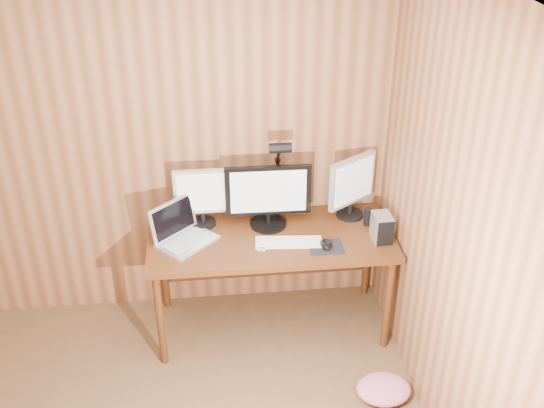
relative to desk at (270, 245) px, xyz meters
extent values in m
plane|color=silver|center=(-0.93, -1.70, 1.87)|extent=(4.00, 4.00, 0.00)
plane|color=#945935|center=(-0.93, 0.30, 0.62)|extent=(4.00, 0.00, 4.00)
plane|color=#945935|center=(0.82, -1.70, 0.62)|extent=(0.00, 4.00, 4.00)
cube|color=#4E2710|center=(0.00, -0.07, 0.10)|extent=(1.60, 0.70, 0.04)
cube|color=#4E2710|center=(0.00, 0.25, -0.17)|extent=(1.48, 0.02, 0.51)
cylinder|color=#4E2710|center=(-0.74, -0.36, -0.27)|extent=(0.05, 0.05, 0.71)
cylinder|color=#4E2710|center=(-0.74, 0.22, -0.27)|extent=(0.05, 0.05, 0.71)
cylinder|color=#4E2710|center=(0.74, -0.36, -0.27)|extent=(0.05, 0.05, 0.71)
cylinder|color=#4E2710|center=(0.74, 0.22, -0.27)|extent=(0.05, 0.05, 0.71)
cylinder|color=black|center=(-0.01, 0.07, 0.13)|extent=(0.24, 0.24, 0.02)
cylinder|color=black|center=(-0.01, 0.07, 0.18)|extent=(0.04, 0.04, 0.07)
cube|color=black|center=(-0.01, 0.07, 0.39)|extent=(0.56, 0.04, 0.35)
cube|color=silver|center=(-0.01, 0.05, 0.39)|extent=(0.49, 0.01, 0.30)
cylinder|color=black|center=(-0.44, 0.12, 0.13)|extent=(0.17, 0.17, 0.02)
cylinder|color=black|center=(-0.44, 0.12, 0.18)|extent=(0.03, 0.03, 0.08)
cube|color=silver|center=(-0.44, 0.12, 0.37)|extent=(0.36, 0.04, 0.31)
cube|color=silver|center=(-0.44, 0.10, 0.37)|extent=(0.32, 0.01, 0.27)
cylinder|color=black|center=(0.56, 0.13, 0.13)|extent=(0.18, 0.18, 0.02)
cylinder|color=black|center=(0.56, 0.13, 0.18)|extent=(0.04, 0.04, 0.08)
cube|color=silver|center=(0.56, 0.13, 0.39)|extent=(0.35, 0.24, 0.34)
cube|color=silver|center=(0.58, 0.11, 0.39)|extent=(0.29, 0.19, 0.29)
cube|color=silver|center=(-0.54, -0.10, 0.13)|extent=(0.43, 0.42, 0.02)
cube|color=silver|center=(-0.63, -0.01, 0.26)|extent=(0.30, 0.28, 0.24)
cube|color=black|center=(-0.63, -0.01, 0.26)|extent=(0.25, 0.24, 0.20)
cube|color=#B2B2B7|center=(-0.54, -0.10, 0.14)|extent=(0.32, 0.32, 0.00)
cube|color=silver|center=(0.10, -0.17, 0.13)|extent=(0.44, 0.16, 0.02)
cube|color=white|center=(0.10, -0.17, 0.14)|extent=(0.40, 0.14, 0.00)
cube|color=black|center=(0.33, -0.24, 0.12)|extent=(0.22, 0.18, 0.00)
ellipsoid|color=black|center=(0.33, -0.24, 0.15)|extent=(0.10, 0.13, 0.04)
cube|color=silver|center=(0.70, -0.18, 0.21)|extent=(0.12, 0.16, 0.18)
cube|color=black|center=(0.71, -0.27, 0.21)|extent=(0.11, 0.01, 0.17)
cube|color=silver|center=(-0.07, -0.19, 0.13)|extent=(0.07, 0.11, 0.01)
cube|color=black|center=(-0.07, -0.19, 0.14)|extent=(0.05, 0.07, 0.00)
cylinder|color=black|center=(0.66, 0.00, 0.18)|extent=(0.05, 0.05, 0.13)
cube|color=black|center=(0.08, 0.24, 0.11)|extent=(0.05, 0.06, 0.06)
cylinder|color=black|center=(0.08, 0.24, 0.32)|extent=(0.03, 0.03, 0.40)
sphere|color=black|center=(0.08, 0.24, 0.52)|extent=(0.04, 0.04, 0.04)
cylinder|color=black|center=(0.08, 0.17, 0.60)|extent=(0.02, 0.14, 0.17)
cylinder|color=black|center=(0.08, 0.09, 0.67)|extent=(0.14, 0.07, 0.07)
camera|label=1|loc=(-0.37, -3.54, 2.38)|focal=42.00mm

